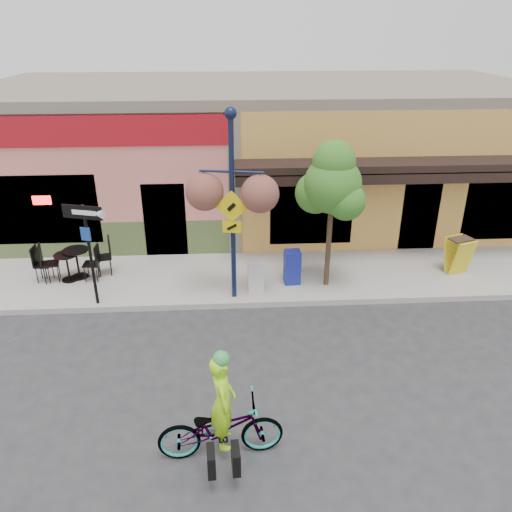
{
  "coord_description": "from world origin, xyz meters",
  "views": [
    {
      "loc": [
        -1.2,
        -9.97,
        6.35
      ],
      "look_at": [
        -0.58,
        0.5,
        1.4
      ],
      "focal_mm": 35.0,
      "sensor_mm": 36.0,
      "label": 1
    }
  ],
  "objects_px": {
    "newspaper_box_blue": "(292,267)",
    "newspaper_box_grey": "(256,276)",
    "lamp_post": "(232,209)",
    "building": "(261,149)",
    "cyclist_rider": "(223,414)",
    "street_tree": "(330,216)",
    "bicycle": "(221,429)",
    "one_way_sign": "(91,256)"
  },
  "relations": [
    {
      "from": "bicycle",
      "to": "newspaper_box_grey",
      "type": "relative_size",
      "value": 2.43
    },
    {
      "from": "newspaper_box_blue",
      "to": "newspaper_box_grey",
      "type": "bearing_deg",
      "value": -162.67
    },
    {
      "from": "cyclist_rider",
      "to": "newspaper_box_blue",
      "type": "bearing_deg",
      "value": -22.06
    },
    {
      "from": "street_tree",
      "to": "one_way_sign",
      "type": "bearing_deg",
      "value": -173.78
    },
    {
      "from": "newspaper_box_blue",
      "to": "newspaper_box_grey",
      "type": "height_order",
      "value": "newspaper_box_blue"
    },
    {
      "from": "one_way_sign",
      "to": "lamp_post",
      "type": "bearing_deg",
      "value": 18.33
    },
    {
      "from": "one_way_sign",
      "to": "newspaper_box_blue",
      "type": "bearing_deg",
      "value": 24.86
    },
    {
      "from": "bicycle",
      "to": "one_way_sign",
      "type": "bearing_deg",
      "value": 28.57
    },
    {
      "from": "street_tree",
      "to": "bicycle",
      "type": "bearing_deg",
      "value": -116.91
    },
    {
      "from": "bicycle",
      "to": "newspaper_box_grey",
      "type": "xyz_separation_m",
      "value": [
        0.85,
        5.11,
        0.04
      ]
    },
    {
      "from": "lamp_post",
      "to": "newspaper_box_grey",
      "type": "bearing_deg",
      "value": 35.97
    },
    {
      "from": "building",
      "to": "bicycle",
      "type": "height_order",
      "value": "building"
    },
    {
      "from": "building",
      "to": "street_tree",
      "type": "xyz_separation_m",
      "value": [
        1.3,
        -6.17,
        -0.2
      ]
    },
    {
      "from": "building",
      "to": "bicycle",
      "type": "bearing_deg",
      "value": -96.96
    },
    {
      "from": "bicycle",
      "to": "one_way_sign",
      "type": "distance_m",
      "value": 5.65
    },
    {
      "from": "building",
      "to": "street_tree",
      "type": "relative_size",
      "value": 4.8
    },
    {
      "from": "lamp_post",
      "to": "newspaper_box_grey",
      "type": "distance_m",
      "value": 1.98
    },
    {
      "from": "cyclist_rider",
      "to": "one_way_sign",
      "type": "distance_m",
      "value": 5.64
    },
    {
      "from": "building",
      "to": "cyclist_rider",
      "type": "distance_m",
      "value": 11.66
    },
    {
      "from": "building",
      "to": "newspaper_box_grey",
      "type": "relative_size",
      "value": 22.19
    },
    {
      "from": "newspaper_box_blue",
      "to": "newspaper_box_grey",
      "type": "relative_size",
      "value": 1.1
    },
    {
      "from": "newspaper_box_grey",
      "to": "cyclist_rider",
      "type": "bearing_deg",
      "value": -102.46
    },
    {
      "from": "one_way_sign",
      "to": "newspaper_box_grey",
      "type": "distance_m",
      "value": 3.98
    },
    {
      "from": "building",
      "to": "bicycle",
      "type": "relative_size",
      "value": 9.12
    },
    {
      "from": "building",
      "to": "one_way_sign",
      "type": "xyz_separation_m",
      "value": [
        -4.42,
        -6.79,
        -0.84
      ]
    },
    {
      "from": "newspaper_box_blue",
      "to": "lamp_post",
      "type": "bearing_deg",
      "value": -160.57
    },
    {
      "from": "one_way_sign",
      "to": "street_tree",
      "type": "relative_size",
      "value": 0.66
    },
    {
      "from": "lamp_post",
      "to": "newspaper_box_grey",
      "type": "height_order",
      "value": "lamp_post"
    },
    {
      "from": "newspaper_box_grey",
      "to": "street_tree",
      "type": "height_order",
      "value": "street_tree"
    },
    {
      "from": "one_way_sign",
      "to": "building",
      "type": "bearing_deg",
      "value": 72.83
    },
    {
      "from": "one_way_sign",
      "to": "newspaper_box_blue",
      "type": "height_order",
      "value": "one_way_sign"
    },
    {
      "from": "building",
      "to": "street_tree",
      "type": "bearing_deg",
      "value": -78.13
    },
    {
      "from": "newspaper_box_blue",
      "to": "street_tree",
      "type": "xyz_separation_m",
      "value": [
        0.88,
        -0.15,
        1.45
      ]
    },
    {
      "from": "lamp_post",
      "to": "street_tree",
      "type": "height_order",
      "value": "lamp_post"
    },
    {
      "from": "newspaper_box_blue",
      "to": "street_tree",
      "type": "bearing_deg",
      "value": -12.29
    },
    {
      "from": "cyclist_rider",
      "to": "newspaper_box_blue",
      "type": "relative_size",
      "value": 1.82
    },
    {
      "from": "newspaper_box_grey",
      "to": "lamp_post",
      "type": "bearing_deg",
      "value": -157.6
    },
    {
      "from": "cyclist_rider",
      "to": "lamp_post",
      "type": "xyz_separation_m",
      "value": [
        0.26,
        4.84,
        1.62
      ]
    },
    {
      "from": "newspaper_box_grey",
      "to": "street_tree",
      "type": "distance_m",
      "value": 2.38
    },
    {
      "from": "newspaper_box_blue",
      "to": "street_tree",
      "type": "distance_m",
      "value": 1.7
    },
    {
      "from": "lamp_post",
      "to": "newspaper_box_blue",
      "type": "bearing_deg",
      "value": 32.39
    },
    {
      "from": "building",
      "to": "street_tree",
      "type": "height_order",
      "value": "building"
    }
  ]
}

